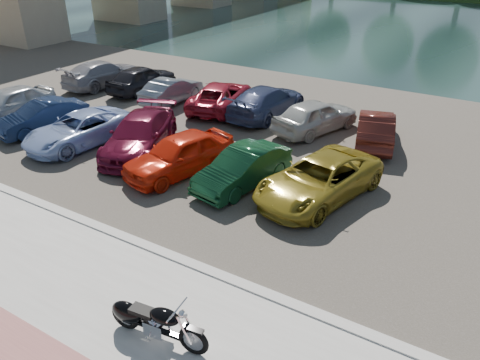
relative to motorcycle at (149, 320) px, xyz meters
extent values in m
plane|color=#595447|center=(-0.69, 0.40, -0.56)|extent=(200.00, 200.00, 0.00)
cube|color=#B4B0AA|center=(-0.69, -0.60, -0.51)|extent=(60.00, 6.00, 0.10)
cube|color=#B4B0AA|center=(-0.69, 2.40, -0.49)|extent=(60.00, 0.30, 0.14)
cube|color=#464239|center=(-0.69, 11.40, -0.54)|extent=(60.00, 18.00, 0.04)
cube|color=#182B2B|center=(-0.69, 40.40, -0.56)|extent=(120.00, 40.00, 0.00)
torus|color=black|center=(1.04, 0.11, -0.12)|extent=(0.69, 0.20, 0.68)
torus|color=black|center=(-0.60, -0.07, -0.12)|extent=(0.69, 0.20, 0.68)
cylinder|color=#B2B2B7|center=(1.04, 0.11, -0.12)|extent=(0.46, 0.11, 0.46)
cylinder|color=#B2B2B7|center=(-0.60, -0.07, -0.12)|extent=(0.46, 0.11, 0.46)
cylinder|color=silver|center=(0.91, 0.00, 0.18)|extent=(0.33, 0.09, 0.63)
cylinder|color=silver|center=(0.89, 0.20, 0.18)|extent=(0.33, 0.09, 0.63)
cylinder|color=silver|center=(0.71, 0.07, 0.57)|extent=(0.12, 0.75, 0.04)
sphere|color=silver|center=(0.81, 0.09, 0.49)|extent=(0.18, 0.18, 0.16)
sphere|color=silver|center=(0.88, 0.09, 0.49)|extent=(0.12, 0.12, 0.11)
cube|color=black|center=(1.04, 0.11, 0.19)|extent=(0.46, 0.19, 0.06)
cube|color=black|center=(0.22, 0.02, -0.18)|extent=(1.20, 0.23, 0.08)
cube|color=silver|center=(0.17, 0.01, -0.11)|extent=(0.48, 0.37, 0.34)
cylinder|color=silver|center=(0.27, 0.02, 0.09)|extent=(0.26, 0.21, 0.27)
cylinder|color=silver|center=(0.07, 0.00, 0.09)|extent=(0.26, 0.21, 0.27)
ellipsoid|color=black|center=(0.40, 0.04, 0.26)|extent=(0.72, 0.43, 0.32)
cube|color=black|center=(-0.13, -0.02, 0.20)|extent=(0.58, 0.34, 0.10)
ellipsoid|color=black|center=(-0.55, -0.07, 0.00)|extent=(0.76, 0.42, 0.50)
cube|color=black|center=(-0.60, -0.07, -0.07)|extent=(0.42, 0.22, 0.30)
cylinder|color=silver|center=(-0.15, 0.14, -0.24)|extent=(1.10, 0.21, 0.09)
cylinder|color=silver|center=(-0.15, 0.14, -0.16)|extent=(1.10, 0.21, 0.09)
cylinder|color=#B2B2B7|center=(0.09, -0.18, -0.33)|extent=(0.04, 0.14, 0.22)
imported|color=#B1B7BD|center=(-14.09, 6.79, 0.20)|extent=(1.82, 4.30, 1.45)
imported|color=#162547|center=(-11.63, 6.62, 0.11)|extent=(2.14, 4.04, 1.26)
imported|color=#9DB5E5|center=(-9.17, 6.43, 0.11)|extent=(2.61, 4.74, 1.26)
imported|color=maroon|center=(-6.63, 7.15, 0.17)|extent=(3.59, 5.17, 1.39)
imported|color=red|center=(-4.19, 6.49, 0.19)|extent=(2.72, 4.48, 1.43)
imported|color=#103D20|center=(-1.81, 6.81, 0.11)|extent=(1.98, 4.02, 1.27)
imported|color=olive|center=(0.68, 7.34, 0.14)|extent=(3.28, 5.16, 1.33)
imported|color=#96959D|center=(-14.36, 12.80, 0.17)|extent=(2.29, 4.88, 1.38)
imported|color=black|center=(-11.79, 13.08, 0.18)|extent=(1.79, 4.18, 1.41)
imported|color=slate|center=(-9.31, 12.48, 0.09)|extent=(1.32, 3.72, 1.22)
imported|color=maroon|center=(-6.69, 12.93, 0.12)|extent=(3.19, 5.01, 1.29)
imported|color=navy|center=(-4.34, 13.21, 0.17)|extent=(2.22, 4.88, 1.39)
imported|color=beige|center=(-1.65, 12.57, 0.18)|extent=(2.94, 4.43, 1.40)
imported|color=#541D16|center=(0.93, 12.61, 0.13)|extent=(2.38, 4.18, 1.30)
camera|label=1|loc=(5.29, -5.15, 7.06)|focal=35.00mm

